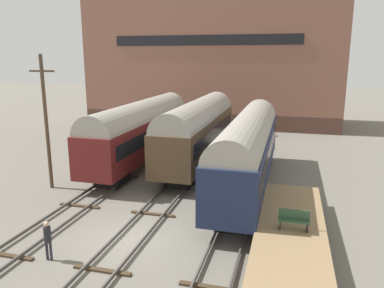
% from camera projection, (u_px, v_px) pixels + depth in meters
% --- Properties ---
extents(ground_plane, '(200.00, 200.00, 0.00)m').
position_uv_depth(ground_plane, '(131.00, 239.00, 18.55)').
color(ground_plane, '#6B665B').
extents(track_left, '(2.60, 60.00, 0.26)m').
position_uv_depth(track_left, '(49.00, 226.00, 19.70)').
color(track_left, '#4C4742').
rests_on(track_left, ground).
extents(track_middle, '(2.60, 60.00, 0.26)m').
position_uv_depth(track_middle, '(131.00, 236.00, 18.52)').
color(track_middle, '#4C4742').
rests_on(track_middle, ground).
extents(track_right, '(2.60, 60.00, 0.26)m').
position_uv_depth(track_right, '(225.00, 248.00, 17.35)').
color(track_right, '#4C4742').
rests_on(track_right, ground).
extents(train_car_brown, '(3.07, 16.01, 5.41)m').
position_uv_depth(train_car_brown, '(198.00, 128.00, 30.81)').
color(train_car_brown, black).
rests_on(train_car_brown, ground).
extents(train_car_maroon, '(2.98, 16.78, 5.28)m').
position_uv_depth(train_car_maroon, '(141.00, 128.00, 31.15)').
color(train_car_maroon, black).
rests_on(train_car_maroon, ground).
extents(train_car_navy, '(2.85, 17.29, 5.25)m').
position_uv_depth(train_car_navy, '(248.00, 147.00, 24.80)').
color(train_car_navy, black).
rests_on(train_car_navy, ground).
extents(station_platform, '(3.15, 15.02, 1.15)m').
position_uv_depth(station_platform, '(290.00, 245.00, 15.81)').
color(station_platform, '#8C704C').
rests_on(station_platform, ground).
extents(bench, '(1.40, 0.40, 0.91)m').
position_uv_depth(bench, '(294.00, 219.00, 16.94)').
color(bench, '#2D4C33').
rests_on(bench, station_platform).
extents(person_worker, '(0.32, 0.32, 1.84)m').
position_uv_depth(person_worker, '(48.00, 237.00, 16.37)').
color(person_worker, '#282833').
rests_on(person_worker, ground).
extents(utility_pole, '(1.80, 0.24, 9.00)m').
position_uv_depth(utility_pole, '(46.00, 121.00, 24.81)').
color(utility_pole, '#473828').
rests_on(utility_pole, ground).
extents(warehouse_building, '(32.69, 11.00, 19.61)m').
position_uv_depth(warehouse_building, '(214.00, 49.00, 50.07)').
color(warehouse_building, '#4F342A').
rests_on(warehouse_building, ground).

